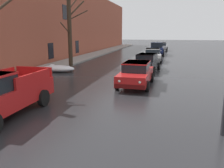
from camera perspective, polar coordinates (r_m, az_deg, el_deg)
left_sidewalk_slab at (r=21.89m, az=-14.58°, el=3.96°), size 2.57×80.00×0.14m
brick_townhouse_facade at (r=22.62m, az=-19.36°, el=15.27°), size 0.63×80.00×9.07m
snow_bank_near_corner_left at (r=19.71m, az=-13.05°, el=3.69°), size 2.74×1.44×0.59m
bare_tree_mid_block at (r=22.23m, az=-10.10°, el=12.73°), size 1.76×3.10×6.68m
sedan_red_parked_kerbside_close at (r=14.20m, az=5.90°, el=2.63°), size 1.93×4.41×1.42m
sedan_black_parked_kerbside_mid at (r=19.61m, az=8.36°, el=5.29°), size 2.15×4.43×1.42m
sedan_white_parked_far_down_block at (r=26.26m, az=9.77°, el=7.04°), size 2.20×4.31×1.42m
suv_darkblue_queued_behind_truck at (r=33.64m, az=10.80°, el=8.57°), size 2.14×4.76×1.82m
sedan_silver_at_far_intersection at (r=41.54m, az=11.92°, el=8.90°), size 2.08×4.10×1.42m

